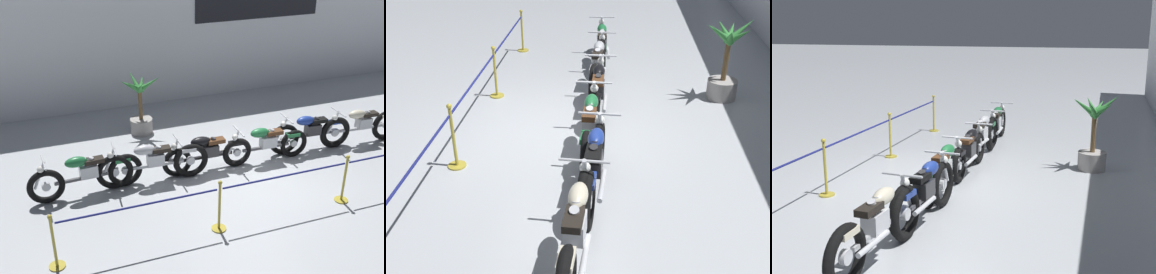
{
  "view_description": "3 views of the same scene",
  "coord_description": "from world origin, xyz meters",
  "views": [
    {
      "loc": [
        -4.38,
        -8.05,
        5.55
      ],
      "look_at": [
        -1.18,
        0.57,
        0.97
      ],
      "focal_mm": 45.0,
      "sensor_mm": 36.0,
      "label": 1
    },
    {
      "loc": [
        7.5,
        0.97,
        3.91
      ],
      "look_at": [
        1.06,
        0.45,
        0.44
      ],
      "focal_mm": 45.0,
      "sensor_mm": 36.0,
      "label": 2
    },
    {
      "loc": [
        8.52,
        3.3,
        2.99
      ],
      "look_at": [
        -0.2,
        0.73,
        0.88
      ],
      "focal_mm": 45.0,
      "sensor_mm": 36.0,
      "label": 3
    }
  ],
  "objects": [
    {
      "name": "motorcycle_blue_4",
      "position": [
        1.93,
        0.75,
        0.48
      ],
      "size": [
        2.18,
        0.62,
        0.97
      ],
      "color": "black",
      "rests_on": "ground"
    },
    {
      "name": "stanchion_mid_left",
      "position": [
        -1.38,
        -1.39,
        0.36
      ],
      "size": [
        0.28,
        0.28,
        1.05
      ],
      "color": "gold",
      "rests_on": "ground"
    },
    {
      "name": "motorcycle_green_0",
      "position": [
        -3.47,
        0.66,
        0.47
      ],
      "size": [
        2.4,
        0.62,
        0.96
      ],
      "color": "black",
      "rests_on": "ground"
    },
    {
      "name": "motorcycle_cream_5",
      "position": [
        3.31,
        0.61,
        0.48
      ],
      "size": [
        2.28,
        0.62,
        0.98
      ],
      "color": "black",
      "rests_on": "ground"
    },
    {
      "name": "potted_palm_left_of_row",
      "position": [
        -1.65,
        3.12,
        0.69
      ],
      "size": [
        1.07,
        0.97,
        1.65
      ],
      "color": "gray",
      "rests_on": "ground"
    },
    {
      "name": "motorcycle_black_2",
      "position": [
        -0.77,
        0.69,
        0.45
      ],
      "size": [
        2.14,
        0.62,
        0.92
      ],
      "color": "black",
      "rests_on": "ground"
    },
    {
      "name": "motorcycle_silver_1",
      "position": [
        -2.05,
        0.63,
        0.48
      ],
      "size": [
        2.47,
        0.62,
        0.98
      ],
      "color": "black",
      "rests_on": "ground"
    },
    {
      "name": "stanchion_mid_right",
      "position": [
        1.34,
        -1.39,
        0.36
      ],
      "size": [
        0.28,
        0.28,
        1.05
      ],
      "color": "gold",
      "rests_on": "ground"
    },
    {
      "name": "ground_plane",
      "position": [
        0.0,
        0.0,
        0.0
      ],
      "size": [
        120.0,
        120.0,
        0.0
      ],
      "primitive_type": "plane",
      "color": "#B2B7BC"
    },
    {
      "name": "motorcycle_green_3",
      "position": [
        0.65,
        0.62,
        0.45
      ],
      "size": [
        2.15,
        0.62,
        0.92
      ],
      "color": "black",
      "rests_on": "ground"
    },
    {
      "name": "stanchion_far_left",
      "position": [
        -1.35,
        -1.39,
        0.72
      ],
      "size": [
        8.71,
        0.28,
        1.05
      ],
      "color": "gold",
      "rests_on": "ground"
    }
  ]
}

